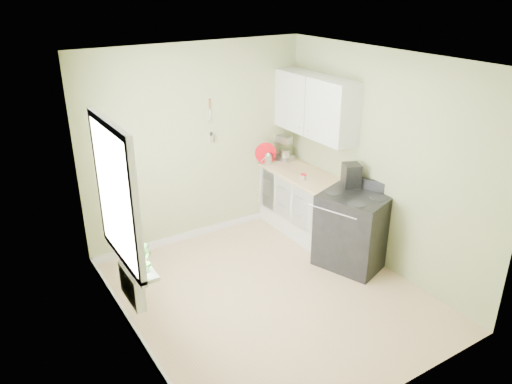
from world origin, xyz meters
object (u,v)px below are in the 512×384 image
stove (353,229)px  coffee_maker (351,178)px  kettle (268,159)px  stand_mixer (282,148)px

stove → coffee_maker: size_ratio=3.06×
stove → kettle: kettle is taller
stove → stand_mixer: bearing=87.6°
stand_mixer → kettle: stand_mixer is taller
stove → kettle: size_ratio=5.88×
coffee_maker → kettle: bearing=104.9°
stand_mixer → coffee_maker: stand_mixer is taller
stove → kettle: (-0.23, 1.61, 0.51)m
stove → coffee_maker: bearing=61.7°
kettle → coffee_maker: coffee_maker is taller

